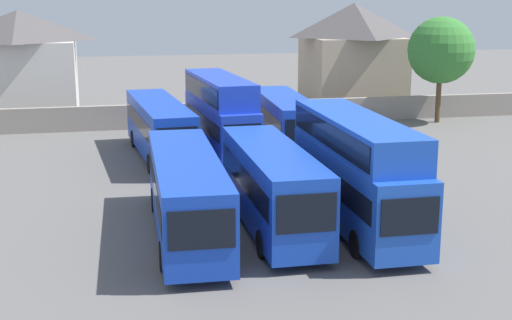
{
  "coord_description": "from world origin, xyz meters",
  "views": [
    {
      "loc": [
        -6.76,
        -28.69,
        9.93
      ],
      "look_at": [
        0.0,
        3.0,
        2.39
      ],
      "focal_mm": 51.01,
      "sensor_mm": 36.0,
      "label": 1
    }
  ],
  "objects_px": {
    "bus_6": "(285,121)",
    "house_terrace_left": "(20,64)",
    "bus_3": "(356,166)",
    "house_terrace_centre": "(353,55)",
    "bus_2": "(272,183)",
    "bus_4": "(160,126)",
    "tree_left_of_lot": "(441,50)",
    "bus_5": "(220,111)",
    "bus_1": "(186,191)"
  },
  "relations": [
    {
      "from": "bus_6",
      "to": "house_terrace_left",
      "type": "distance_m",
      "value": 24.15
    },
    {
      "from": "bus_3",
      "to": "house_terrace_centre",
      "type": "distance_m",
      "value": 33.68
    },
    {
      "from": "bus_2",
      "to": "house_terrace_left",
      "type": "distance_m",
      "value": 33.97
    },
    {
      "from": "bus_4",
      "to": "tree_left_of_lot",
      "type": "height_order",
      "value": "tree_left_of_lot"
    },
    {
      "from": "bus_4",
      "to": "bus_5",
      "type": "bearing_deg",
      "value": 88.63
    },
    {
      "from": "tree_left_of_lot",
      "to": "bus_6",
      "type": "bearing_deg",
      "value": -150.5
    },
    {
      "from": "bus_6",
      "to": "house_terrace_centre",
      "type": "xyz_separation_m",
      "value": [
        10.3,
        16.68,
        2.57
      ]
    },
    {
      "from": "bus_4",
      "to": "bus_3",
      "type": "bearing_deg",
      "value": 20.54
    },
    {
      "from": "bus_3",
      "to": "house_terrace_left",
      "type": "xyz_separation_m",
      "value": [
        -16.58,
        31.77,
        1.64
      ]
    },
    {
      "from": "bus_1",
      "to": "bus_4",
      "type": "relative_size",
      "value": 0.99
    },
    {
      "from": "house_terrace_centre",
      "to": "house_terrace_left",
      "type": "bearing_deg",
      "value": 179.99
    },
    {
      "from": "house_terrace_centre",
      "to": "tree_left_of_lot",
      "type": "height_order",
      "value": "house_terrace_centre"
    },
    {
      "from": "bus_2",
      "to": "bus_6",
      "type": "height_order",
      "value": "bus_6"
    },
    {
      "from": "bus_1",
      "to": "bus_2",
      "type": "bearing_deg",
      "value": 94.39
    },
    {
      "from": "bus_3",
      "to": "bus_5",
      "type": "bearing_deg",
      "value": -167.56
    },
    {
      "from": "bus_1",
      "to": "bus_3",
      "type": "xyz_separation_m",
      "value": [
        7.18,
        -0.33,
        0.77
      ]
    },
    {
      "from": "bus_2",
      "to": "bus_3",
      "type": "distance_m",
      "value": 3.63
    },
    {
      "from": "house_terrace_left",
      "to": "bus_5",
      "type": "bearing_deg",
      "value": -51.08
    },
    {
      "from": "bus_4",
      "to": "tree_left_of_lot",
      "type": "relative_size",
      "value": 1.5
    },
    {
      "from": "bus_6",
      "to": "house_terrace_left",
      "type": "relative_size",
      "value": 1.21
    },
    {
      "from": "bus_2",
      "to": "bus_3",
      "type": "bearing_deg",
      "value": 82.29
    },
    {
      "from": "bus_3",
      "to": "bus_4",
      "type": "relative_size",
      "value": 0.93
    },
    {
      "from": "bus_2",
      "to": "house_terrace_centre",
      "type": "height_order",
      "value": "house_terrace_centre"
    },
    {
      "from": "bus_4",
      "to": "bus_6",
      "type": "relative_size",
      "value": 1.12
    },
    {
      "from": "bus_1",
      "to": "bus_6",
      "type": "relative_size",
      "value": 1.11
    },
    {
      "from": "house_terrace_centre",
      "to": "tree_left_of_lot",
      "type": "relative_size",
      "value": 1.11
    },
    {
      "from": "bus_3",
      "to": "bus_4",
      "type": "xyz_separation_m",
      "value": [
        -7.07,
        15.14,
        -0.73
      ]
    },
    {
      "from": "bus_4",
      "to": "bus_5",
      "type": "relative_size",
      "value": 1.16
    },
    {
      "from": "house_terrace_left",
      "to": "bus_4",
      "type": "bearing_deg",
      "value": -60.27
    },
    {
      "from": "bus_3",
      "to": "tree_left_of_lot",
      "type": "xyz_separation_m",
      "value": [
        15.03,
        23.18,
        2.84
      ]
    },
    {
      "from": "bus_2",
      "to": "house_terrace_left",
      "type": "bearing_deg",
      "value": -157.1
    },
    {
      "from": "bus_4",
      "to": "bus_2",
      "type": "bearing_deg",
      "value": 9.11
    },
    {
      "from": "tree_left_of_lot",
      "to": "bus_1",
      "type": "bearing_deg",
      "value": -134.19
    },
    {
      "from": "bus_6",
      "to": "bus_1",
      "type": "bearing_deg",
      "value": -25.69
    },
    {
      "from": "bus_5",
      "to": "bus_6",
      "type": "distance_m",
      "value": 4.11
    },
    {
      "from": "bus_1",
      "to": "bus_6",
      "type": "bearing_deg",
      "value": 153.64
    },
    {
      "from": "bus_5",
      "to": "house_terrace_left",
      "type": "height_order",
      "value": "house_terrace_left"
    },
    {
      "from": "bus_5",
      "to": "house_terrace_centre",
      "type": "height_order",
      "value": "house_terrace_centre"
    },
    {
      "from": "bus_3",
      "to": "bus_4",
      "type": "bearing_deg",
      "value": -154.68
    },
    {
      "from": "house_terrace_left",
      "to": "bus_1",
      "type": "bearing_deg",
      "value": -73.36
    },
    {
      "from": "bus_3",
      "to": "tree_left_of_lot",
      "type": "height_order",
      "value": "tree_left_of_lot"
    },
    {
      "from": "bus_3",
      "to": "house_terrace_centre",
      "type": "relative_size",
      "value": 1.25
    },
    {
      "from": "bus_2",
      "to": "bus_4",
      "type": "relative_size",
      "value": 0.89
    },
    {
      "from": "bus_3",
      "to": "bus_6",
      "type": "relative_size",
      "value": 1.04
    },
    {
      "from": "bus_2",
      "to": "bus_5",
      "type": "height_order",
      "value": "bus_5"
    },
    {
      "from": "bus_1",
      "to": "bus_2",
      "type": "distance_m",
      "value": 3.66
    },
    {
      "from": "bus_3",
      "to": "bus_5",
      "type": "distance_m",
      "value": 15.7
    },
    {
      "from": "bus_5",
      "to": "tree_left_of_lot",
      "type": "relative_size",
      "value": 1.3
    },
    {
      "from": "bus_1",
      "to": "house_terrace_left",
      "type": "xyz_separation_m",
      "value": [
        -9.39,
        31.44,
        2.4
      ]
    },
    {
      "from": "bus_2",
      "to": "tree_left_of_lot",
      "type": "height_order",
      "value": "tree_left_of_lot"
    }
  ]
}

